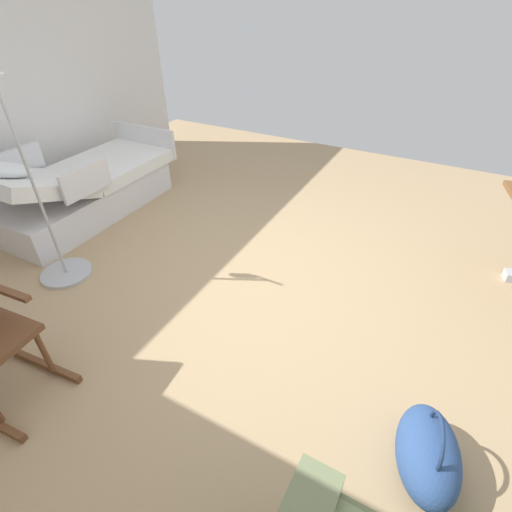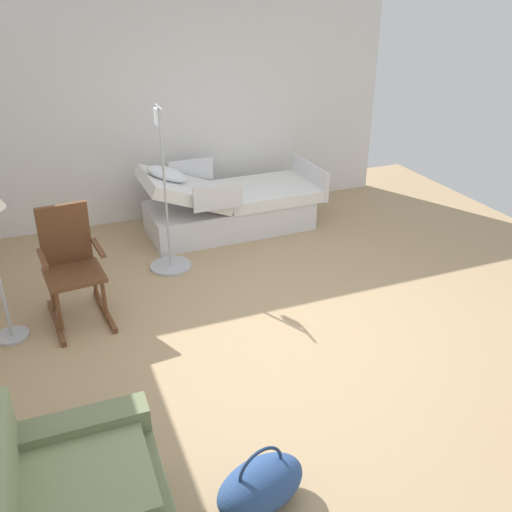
# 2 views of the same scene
# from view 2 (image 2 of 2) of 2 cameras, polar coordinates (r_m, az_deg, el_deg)

# --- Properties ---
(ground_plane) EXTENTS (7.43, 7.43, 0.00)m
(ground_plane) POSITION_cam_2_polar(r_m,az_deg,el_deg) (4.94, 3.48, -7.35)
(ground_plane) COLOR tan
(side_wall) EXTENTS (0.10, 5.25, 2.70)m
(side_wall) POSITION_cam_2_polar(r_m,az_deg,el_deg) (7.09, -6.98, 14.93)
(side_wall) COLOR white
(side_wall) RESTS_ON ground
(hospital_bed) EXTENTS (1.05, 2.12, 0.94)m
(hospital_bed) POSITION_cam_2_polar(r_m,az_deg,el_deg) (6.74, -2.76, 5.12)
(hospital_bed) COLOR silver
(hospital_bed) RESTS_ON ground
(rocking_chair) EXTENTS (0.80, 0.54, 1.05)m
(rocking_chair) POSITION_cam_2_polar(r_m,az_deg,el_deg) (5.12, -18.35, -0.97)
(rocking_chair) COLOR brown
(rocking_chair) RESTS_ON ground
(duffel_bag) EXTENTS (0.44, 0.62, 0.43)m
(duffel_bag) POSITION_cam_2_polar(r_m,az_deg,el_deg) (3.44, 0.49, -22.40)
(duffel_bag) COLOR #2D4C84
(duffel_bag) RESTS_ON ground
(iv_pole) EXTENTS (0.44, 0.44, 1.69)m
(iv_pole) POSITION_cam_2_polar(r_m,az_deg,el_deg) (5.89, -8.88, 1.05)
(iv_pole) COLOR #B2B5BA
(iv_pole) RESTS_ON ground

